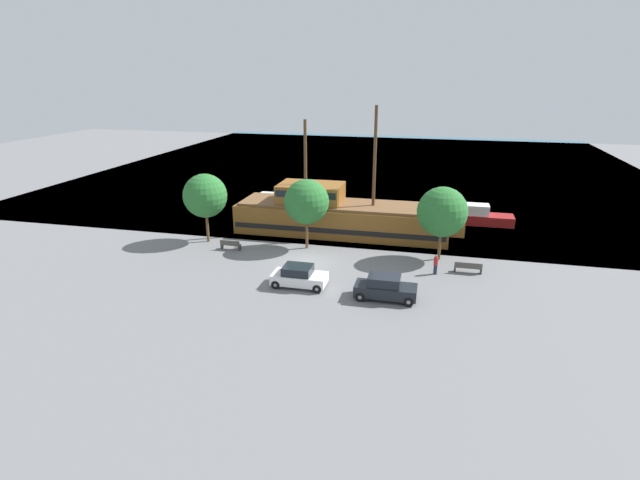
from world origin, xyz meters
name	(u,v)px	position (x,y,z in m)	size (l,w,h in m)	color
ground_plane	(307,262)	(0.00, 0.00, 0.00)	(160.00, 160.00, 0.00)	slate
water_surface	(377,165)	(0.00, 44.00, 0.00)	(80.00, 80.00, 0.00)	#38667F
pirate_ship	(339,215)	(1.03, 7.89, 1.71)	(20.71, 5.02, 11.63)	brown
moored_boat_dockside	(479,217)	(13.89, 14.08, 0.72)	(6.38, 2.11, 1.93)	maroon
moored_boat_outer	(274,201)	(-7.97, 15.83, 0.52)	(6.55, 2.37, 1.40)	silver
parked_car_curb_front	(385,288)	(6.82, -5.42, 0.79)	(4.06, 1.77, 1.63)	black
parked_car_curb_mid	(299,276)	(0.71, -4.70, 0.73)	(3.82, 1.94, 1.50)	white
fire_hydrant	(306,272)	(0.77, -3.04, 0.41)	(0.42, 0.25, 0.76)	yellow
bench_promenade_east	(230,245)	(-6.98, 1.21, 0.44)	(1.74, 0.45, 0.85)	#4C4742
bench_promenade_west	(468,267)	(12.36, 0.53, 0.45)	(2.00, 0.45, 0.85)	#4C4742
pedestrian_walking_near	(436,264)	(9.99, -0.26, 0.77)	(0.32, 0.32, 1.53)	#232838
tree_row_east	(205,196)	(-9.78, 2.80, 4.15)	(3.79, 3.79, 6.05)	brown
tree_row_mideast	(307,202)	(-0.80, 3.13, 4.06)	(3.76, 3.76, 5.94)	brown
tree_row_midwest	(442,212)	(10.20, 2.98, 3.94)	(3.94, 3.94, 5.91)	brown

